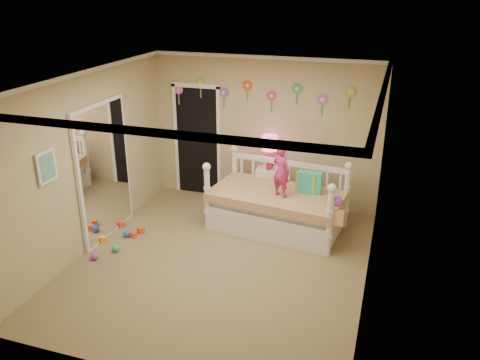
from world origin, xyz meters
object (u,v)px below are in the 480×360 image
(nightstand, at_px, (269,188))
(daybed, at_px, (277,195))
(child, at_px, (281,171))
(table_lamp, at_px, (270,147))

(nightstand, bearing_deg, daybed, -74.25)
(nightstand, bearing_deg, child, -72.97)
(daybed, height_order, table_lamp, table_lamp)
(table_lamp, bearing_deg, daybed, -65.66)
(daybed, distance_m, nightstand, 0.82)
(daybed, distance_m, child, 0.50)
(daybed, relative_size, nightstand, 2.88)
(table_lamp, bearing_deg, nightstand, 86.42)
(daybed, relative_size, table_lamp, 3.56)
(daybed, xyz_separation_m, table_lamp, (-0.33, 0.72, 0.55))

